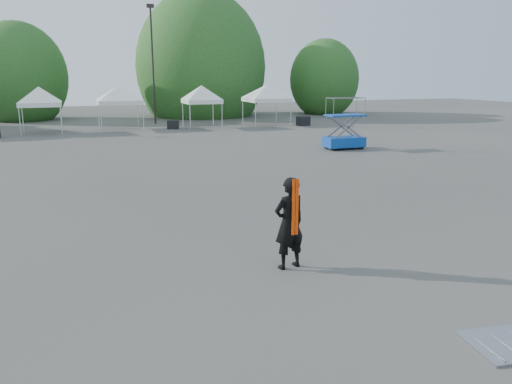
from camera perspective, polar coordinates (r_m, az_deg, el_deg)
name	(u,v)px	position (r m, az deg, el deg)	size (l,w,h in m)	color
ground	(248,239)	(13.06, -0.95, -5.43)	(120.00, 120.00, 0.00)	#474442
light_pole_east	(153,58)	(44.24, -11.74, 14.78)	(0.60, 0.25, 9.80)	black
tree_mid_w	(19,77)	(51.78, -25.50, 11.78)	(4.16, 4.16, 6.33)	#382314
tree_mid_e	(201,67)	(52.33, -6.29, 13.97)	(5.12, 5.12, 7.79)	#382314
tree_far_e	(324,79)	(55.23, 7.79, 12.63)	(3.84, 3.84, 5.84)	#382314
tent_d	(39,90)	(39.43, -23.58, 10.60)	(4.05, 4.05, 3.88)	silver
tent_e	(119,89)	(40.44, -15.41, 11.26)	(4.62, 4.62, 3.88)	silver
tent_f	(201,89)	(40.27, -6.25, 11.64)	(3.88, 3.88, 3.88)	silver
tent_g	(266,88)	(42.57, 1.20, 11.80)	(4.71, 4.71, 3.88)	silver
man	(289,223)	(10.92, 3.82, -3.57)	(0.83, 0.63, 2.05)	black
scissor_lift	(345,123)	(28.97, 10.10, 7.72)	(2.28, 1.18, 2.91)	#0B4698
crate_mid	(173,125)	(39.90, -9.46, 7.59)	(0.83, 0.65, 0.65)	black
crate_east	(303,121)	(42.13, 5.42, 8.08)	(0.97, 0.75, 0.75)	black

